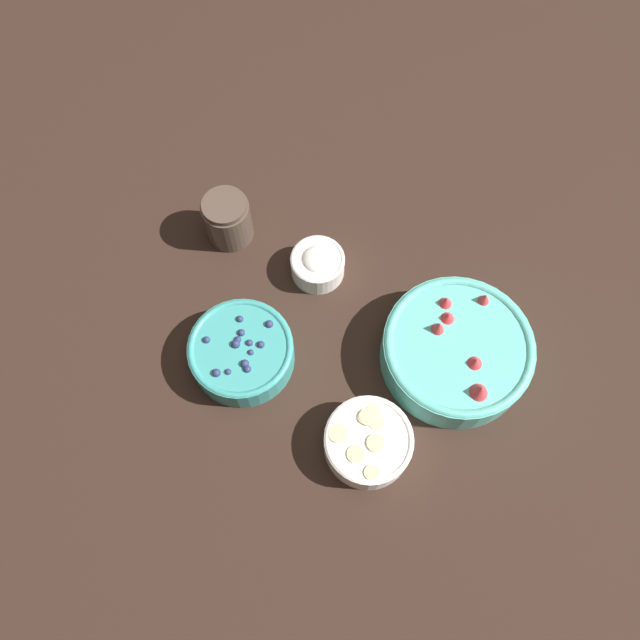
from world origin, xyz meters
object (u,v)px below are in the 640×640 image
object	(u,v)px
bowl_bananas	(368,442)
jar_chocolate	(228,220)
bowl_cream	(318,263)
bowl_blueberries	(242,352)
bowl_strawberries	(457,350)

from	to	relation	value
bowl_bananas	jar_chocolate	world-z (taller)	jar_chocolate
bowl_cream	bowl_bananas	bearing A→B (deg)	116.27
jar_chocolate	bowl_blueberries	bearing A→B (deg)	110.57
jar_chocolate	bowl_bananas	bearing A→B (deg)	133.46
bowl_strawberries	bowl_bananas	size ratio (longest dim) A/B	1.77
bowl_bananas	bowl_cream	world-z (taller)	same
bowl_strawberries	jar_chocolate	size ratio (longest dim) A/B	2.58
bowl_strawberries	bowl_blueberries	distance (m)	0.37
bowl_strawberries	bowl_bananas	distance (m)	0.22
jar_chocolate	bowl_strawberries	bearing A→B (deg)	159.78
bowl_cream	bowl_strawberries	bearing A→B (deg)	155.93
bowl_blueberries	jar_chocolate	distance (m)	0.26
bowl_cream	jar_chocolate	world-z (taller)	jar_chocolate
bowl_strawberries	bowl_cream	xyz separation A→B (m)	(0.27, -0.12, -0.01)
bowl_strawberries	bowl_cream	distance (m)	0.29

